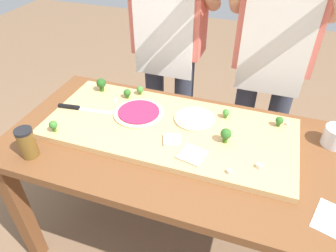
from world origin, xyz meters
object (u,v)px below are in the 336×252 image
pizza_whole_beet_magenta (139,113)px  flour_cup (335,137)px  pizza_slice_far_right (172,140)px  cheese_crumble_e (115,100)px  cheese_crumble_a (287,124)px  recipe_note (332,219)px  sauce_jar (27,143)px  cook_left (169,36)px  cheese_crumble_b (259,166)px  broccoli_floret_back_left (279,121)px  cook_right (274,49)px  prep_table (174,159)px  broccoli_floret_front_mid (127,93)px  pizza_whole_white_garlic (195,118)px  broccoli_floret_front_left (140,90)px  broccoli_floret_back_right (53,125)px  cheese_crumble_d (229,171)px  pizza_slice_center (192,155)px  cheese_crumble_c (89,84)px  broccoli_floret_front_right (226,113)px  chefs_knife (78,108)px  broccoli_floret_back_mid (101,84)px

pizza_whole_beet_magenta → flour_cup: bearing=6.6°
pizza_slice_far_right → cheese_crumble_e: 0.43m
cheese_crumble_a → recipe_note: size_ratio=0.08×
sauce_jar → cook_left: (0.30, 0.91, 0.16)m
flour_cup → cheese_crumble_b: bearing=-136.0°
broccoli_floret_back_left → cook_right: 0.44m
cheese_crumble_b → prep_table: bearing=168.9°
broccoli_floret_front_mid → sauce_jar: sauce_jar is taller
pizza_whole_white_garlic → broccoli_floret_front_left: bearing=159.3°
pizza_slice_far_right → broccoli_floret_back_left: size_ratio=1.49×
cheese_crumble_b → cook_left: cook_left is taller
flour_cup → recipe_note: size_ratio=0.70×
cheese_crumble_b → cook_left: 0.95m
cheese_crumble_b → flour_cup: size_ratio=0.18×
broccoli_floret_back_right → cheese_crumble_d: 0.79m
pizza_whole_beet_magenta → cheese_crumble_e: bearing=157.9°
broccoli_floret_front_left → prep_table: bearing=-44.7°
pizza_slice_far_right → broccoli_floret_back_left: broccoli_floret_back_left is taller
broccoli_floret_front_left → sauce_jar: bearing=-115.3°
pizza_slice_far_right → pizza_slice_center: size_ratio=0.75×
cheese_crumble_c → cheese_crumble_d: (0.85, -0.41, 0.00)m
broccoli_floret_back_left → cheese_crumble_e: 0.80m
prep_table → pizza_slice_far_right: size_ratio=20.47×
broccoli_floret_front_mid → cheese_crumble_e: bearing=-131.0°
broccoli_floret_front_right → chefs_knife: bearing=-166.7°
prep_table → broccoli_floret_front_left: bearing=135.3°
broccoli_floret_back_mid → cheese_crumble_b: (0.86, -0.32, -0.03)m
broccoli_floret_back_mid → cheese_crumble_c: size_ratio=4.57×
recipe_note → cook_right: bearing=109.1°
broccoli_floret_front_mid → cheese_crumble_e: broccoli_floret_front_mid is taller
broccoli_floret_back_right → cook_left: (0.28, 0.77, 0.16)m
chefs_knife → broccoli_floret_back_left: broccoli_floret_back_left is taller
broccoli_floret_back_left → cook_left: size_ratio=0.03×
broccoli_floret_front_right → cheese_crumble_d: (0.08, -0.35, -0.02)m
broccoli_floret_front_left → broccoli_floret_back_mid: 0.21m
cheese_crumble_a → cheese_crumble_d: (-0.20, -0.39, 0.00)m
broccoli_floret_back_left → cook_left: bearing=149.1°
pizza_slice_center → pizza_whole_white_garlic: bearing=102.7°
recipe_note → cook_left: cook_left is taller
flour_cup → pizza_whole_beet_magenta: bearing=-173.4°
chefs_knife → cook_right: cook_right is taller
pizza_slice_center → cheese_crumble_c: 0.78m
cheese_crumble_b → cook_right: bearing=92.2°
broccoli_floret_front_right → cook_right: size_ratio=0.03×
cheese_crumble_c → flour_cup: size_ratio=0.15×
broccoli_floret_back_left → cheese_crumble_d: bearing=-113.6°
prep_table → cook_right: cook_right is taller
broccoli_floret_front_mid → cheese_crumble_b: bearing=-22.9°
chefs_knife → cheese_crumble_e: size_ratio=22.40×
chefs_knife → flour_cup: (1.18, 0.16, 0.00)m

